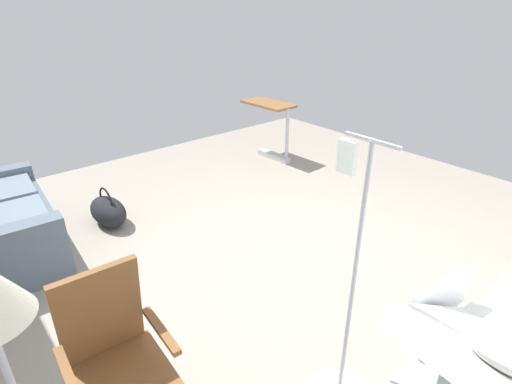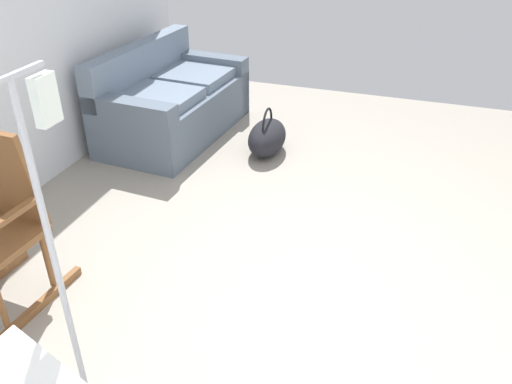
% 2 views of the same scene
% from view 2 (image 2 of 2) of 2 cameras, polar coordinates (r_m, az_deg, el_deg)
% --- Properties ---
extents(ground_plane, '(6.95, 6.95, 0.00)m').
position_cam_2_polar(ground_plane, '(3.29, 10.09, -10.71)').
color(ground_plane, gray).
extents(couch, '(1.66, 0.96, 0.85)m').
position_cam_2_polar(couch, '(5.17, -9.09, 9.38)').
color(couch, slate).
rests_on(couch, ground).
extents(duffel_bag, '(0.57, 0.34, 0.43)m').
position_cam_2_polar(duffel_bag, '(4.77, 1.21, 5.95)').
color(duffel_bag, black).
rests_on(duffel_bag, ground).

